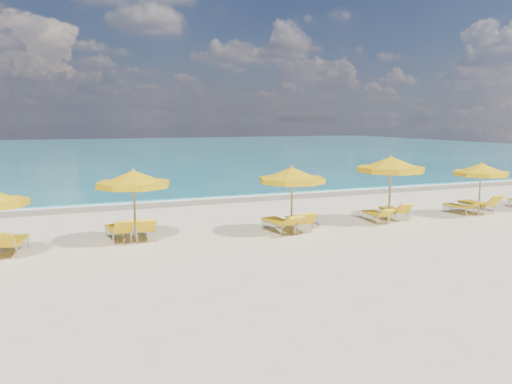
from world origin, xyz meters
name	(u,v)px	position (x,y,z in m)	size (l,w,h in m)	color
ground_plane	(272,231)	(0.00, 0.00, 0.00)	(120.00, 120.00, 0.00)	beige
ocean	(118,151)	(0.00, 48.00, 0.00)	(120.00, 80.00, 0.30)	#157079
wet_sand_band	(212,200)	(0.00, 7.40, 0.00)	(120.00, 2.60, 0.01)	tan
foam_line	(207,198)	(0.00, 8.20, 0.00)	(120.00, 1.20, 0.03)	white
whitecap_near	(75,183)	(-6.00, 17.00, 0.00)	(14.00, 0.36, 0.05)	white
whitecap_far	(246,166)	(8.00, 24.00, 0.00)	(18.00, 0.30, 0.05)	white
umbrella_2	(133,180)	(-4.69, 0.19, 2.03)	(2.58, 2.58, 2.38)	tan
umbrella_3	(292,176)	(0.56, -0.45, 2.00)	(2.61, 2.61, 2.35)	tan
umbrella_4	(391,165)	(4.81, -0.22, 2.21)	(3.35, 3.35, 2.59)	tan
umbrella_5	(481,170)	(9.06, -0.45, 1.89)	(2.72, 2.72, 2.21)	tan
lounger_1_right	(12,247)	(-8.26, -0.03, 0.23)	(0.93, 1.89, 0.89)	#A5A8AD
lounger_2_left	(118,234)	(-5.18, 0.58, 0.23)	(0.79, 1.86, 0.87)	#A5A8AD
lounger_2_right	(145,232)	(-4.33, 0.49, 0.24)	(0.85, 1.98, 0.90)	#A5A8AD
lounger_3_left	(279,226)	(0.17, -0.27, 0.23)	(0.90, 1.97, 0.79)	#A5A8AD
lounger_3_right	(300,224)	(0.98, -0.23, 0.22)	(0.78, 1.81, 0.84)	#A5A8AD
lounger_4_left	(376,217)	(4.34, -0.04, 0.20)	(0.68, 1.67, 0.69)	#A5A8AD
lounger_4_right	(394,214)	(5.35, 0.21, 0.22)	(0.78, 1.78, 0.81)	#A5A8AD
lounger_5_left	(459,209)	(8.59, 0.12, 0.20)	(0.83, 1.68, 0.68)	#A5A8AD
lounger_5_right	(477,207)	(9.47, 0.02, 0.24)	(0.78, 1.91, 0.93)	#A5A8AD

